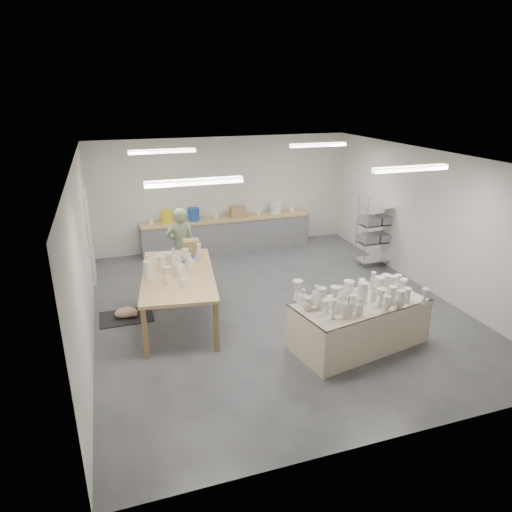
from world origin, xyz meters
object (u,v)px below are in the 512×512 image
object	(u,v)px
potter	(181,246)
work_table	(178,271)
red_stool	(181,267)
drying_table	(358,321)

from	to	relation	value
potter	work_table	bearing A→B (deg)	85.40
potter	red_stool	xyz separation A→B (m)	(0.00, 0.27, -0.61)
drying_table	work_table	size ratio (longest dim) A/B	0.90
work_table	red_stool	bearing A→B (deg)	88.61
drying_table	potter	distance (m)	4.41
drying_table	potter	bearing A→B (deg)	111.78
drying_table	work_table	bearing A→B (deg)	132.99
drying_table	red_stool	xyz separation A→B (m)	(-2.39, 3.95, -0.18)
work_table	potter	world-z (taller)	potter
work_table	potter	xyz separation A→B (m)	(0.33, 1.72, -0.09)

